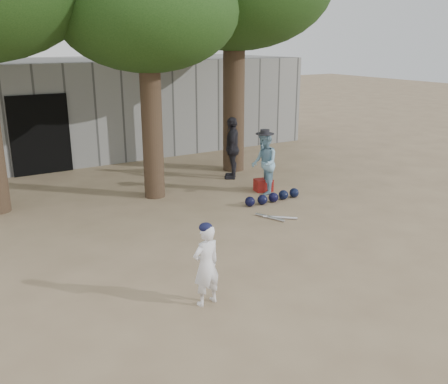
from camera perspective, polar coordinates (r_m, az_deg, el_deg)
ground at (r=8.40m, az=0.06°, el=-8.57°), size 70.00×70.00×0.00m
boy_player at (r=7.07m, az=-2.05°, el=-8.37°), size 0.47×0.35×1.20m
spectator_blue at (r=12.11m, az=4.61°, el=3.28°), size 0.83×0.90×1.51m
spectator_dark at (r=13.43m, az=0.95°, el=5.06°), size 0.91×1.03×1.67m
red_bag at (r=12.46m, az=4.52°, el=0.80°), size 0.48×0.40×0.30m
back_building at (r=17.38m, az=-18.24°, el=9.20°), size 16.00×5.24×3.00m
helmet_row at (r=11.64m, az=5.61°, el=-0.59°), size 1.51×0.27×0.23m
bat_pile at (r=10.60m, az=5.85°, el=-2.90°), size 0.62×0.73×0.06m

